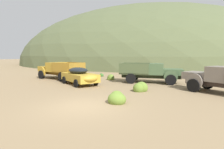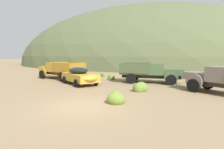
{
  "view_description": "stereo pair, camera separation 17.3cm",
  "coord_description": "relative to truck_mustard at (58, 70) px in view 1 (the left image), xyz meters",
  "views": [
    {
      "loc": [
        6.38,
        -6.73,
        2.61
      ],
      "look_at": [
        -2.26,
        6.02,
        1.03
      ],
      "focal_mm": 29.04,
      "sensor_mm": 36.0,
      "label": 1
    },
    {
      "loc": [
        6.52,
        -6.63,
        2.61
      ],
      "look_at": [
        -2.26,
        6.02,
        1.03
      ],
      "focal_mm": 29.04,
      "sensor_mm": 36.0,
      "label": 2
    }
  ],
  "objects": [
    {
      "name": "ground_plane",
      "position": [
        10.41,
        -6.9,
        -1.03
      ],
      "size": [
        300.0,
        300.0,
        0.0
      ],
      "primitive_type": "plane",
      "color": "#937A56"
    },
    {
      "name": "hill_far_left",
      "position": [
        -11.77,
        50.55,
        -1.03
      ],
      "size": [
        89.6,
        83.95,
        37.83
      ],
      "primitive_type": "ellipsoid",
      "color": "#56603D",
      "rests_on": "ground"
    },
    {
      "name": "truck_mustard",
      "position": [
        0.0,
        0.0,
        0.0
      ],
      "size": [
        6.08,
        2.64,
        1.91
      ],
      "rotation": [
        0.0,
        0.0,
        3.1
      ],
      "color": "#593D12",
      "rests_on": "ground"
    },
    {
      "name": "car_faded_yellow",
      "position": [
        5.17,
        -1.68,
        -0.22
      ],
      "size": [
        4.83,
        3.22,
        1.57
      ],
      "rotation": [
        0.0,
        0.0,
        -0.35
      ],
      "color": "gold",
      "rests_on": "ground"
    },
    {
      "name": "truck_weathered_green",
      "position": [
        10.4,
        3.22,
        -0.01
      ],
      "size": [
        6.26,
        4.0,
        1.91
      ],
      "rotation": [
        0.0,
        0.0,
        0.33
      ],
      "color": "#232B1B",
      "rests_on": "ground"
    },
    {
      "name": "truck_primer_gray",
      "position": [
        16.09,
        0.96,
        -0.04
      ],
      "size": [
        6.34,
        3.86,
        1.89
      ],
      "rotation": [
        0.0,
        0.0,
        2.81
      ],
      "color": "#3D322D",
      "rests_on": "ground"
    },
    {
      "name": "bush_front_right",
      "position": [
        11.08,
        -1.5,
        -0.8
      ],
      "size": [
        0.97,
        1.12,
        0.91
      ],
      "color": "olive",
      "rests_on": "ground"
    },
    {
      "name": "bush_back_edge",
      "position": [
        11.46,
        -5.31,
        -0.81
      ],
      "size": [
        1.05,
        1.01,
        0.86
      ],
      "color": "olive",
      "rests_on": "ground"
    },
    {
      "name": "bush_lone_scrub",
      "position": [
        2.72,
        4.74,
        -0.9
      ],
      "size": [
        0.59,
        0.51,
        0.51
      ],
      "color": "#3D702D",
      "rests_on": "ground"
    },
    {
      "name": "bush_front_left",
      "position": [
        -2.06,
        3.77,
        -0.71
      ],
      "size": [
        1.56,
        1.16,
        1.32
      ],
      "color": "#3D702D",
      "rests_on": "ground"
    },
    {
      "name": "bush_between_trucks",
      "position": [
        5.5,
        2.72,
        -0.84
      ],
      "size": [
        0.87,
        0.73,
        0.79
      ],
      "color": "olive",
      "rests_on": "ground"
    }
  ]
}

